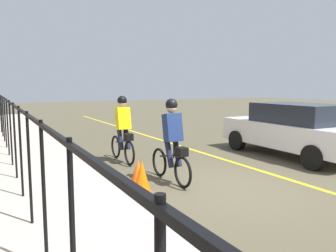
% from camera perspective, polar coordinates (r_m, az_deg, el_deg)
% --- Properties ---
extents(ground_plane, '(80.00, 80.00, 0.00)m').
position_cam_1_polar(ground_plane, '(7.11, 10.26, -10.38)').
color(ground_plane, '#4E4936').
extents(lane_line_centre, '(36.00, 0.12, 0.01)m').
position_cam_1_polar(lane_line_centre, '(8.17, 19.16, -8.36)').
color(lane_line_centre, yellow).
rests_on(lane_line_centre, ground).
extents(sidewalk, '(40.00, 3.20, 0.15)m').
position_cam_1_polar(sidewalk, '(5.73, -18.32, -14.14)').
color(sidewalk, '#B2A798').
rests_on(sidewalk, ground).
extents(iron_fence, '(18.82, 0.04, 1.60)m').
position_cam_1_polar(iron_fence, '(6.36, -23.86, -1.10)').
color(iron_fence, black).
rests_on(iron_fence, sidewalk).
extents(cyclist_lead, '(1.71, 0.36, 1.83)m').
position_cam_1_polar(cyclist_lead, '(9.26, -7.66, -0.56)').
color(cyclist_lead, black).
rests_on(cyclist_lead, ground).
extents(cyclist_follow, '(1.71, 0.36, 1.83)m').
position_cam_1_polar(cyclist_follow, '(7.21, 0.70, -2.59)').
color(cyclist_follow, black).
rests_on(cyclist_follow, ground).
extents(patrol_sedan, '(4.44, 2.01, 1.58)m').
position_cam_1_polar(patrol_sedan, '(10.62, 20.55, -0.46)').
color(patrol_sedan, white).
rests_on(patrol_sedan, ground).
extents(traffic_cone_near, '(0.36, 0.36, 0.50)m').
position_cam_1_polar(traffic_cone_near, '(7.38, -5.08, -7.65)').
color(traffic_cone_near, orange).
rests_on(traffic_cone_near, ground).
extents(traffic_cone_far, '(0.36, 0.36, 0.65)m').
position_cam_1_polar(traffic_cone_far, '(6.66, -4.45, -8.57)').
color(traffic_cone_far, '#FB6508').
rests_on(traffic_cone_far, ground).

